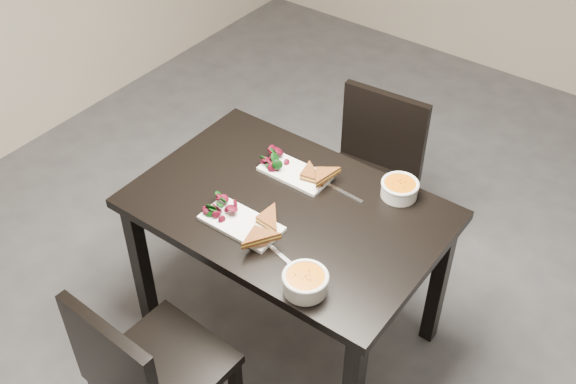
{
  "coord_description": "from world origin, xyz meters",
  "views": [
    {
      "loc": [
        0.82,
        -1.83,
        2.54
      ],
      "look_at": [
        -0.37,
        -0.23,
        0.82
      ],
      "focal_mm": 42.89,
      "sensor_mm": 36.0,
      "label": 1
    }
  ],
  "objects_px": {
    "chair_far": "(370,170)",
    "plate_near": "(241,223)",
    "table": "(288,224)",
    "plate_far": "(295,173)",
    "soup_bowl_near": "(305,281)",
    "soup_bowl_far": "(400,188)",
    "chair_near": "(145,371)"
  },
  "relations": [
    {
      "from": "chair_near",
      "to": "soup_bowl_far",
      "type": "height_order",
      "value": "chair_near"
    },
    {
      "from": "table",
      "to": "chair_near",
      "type": "bearing_deg",
      "value": -94.64
    },
    {
      "from": "chair_near",
      "to": "plate_far",
      "type": "bearing_deg",
      "value": 94.35
    },
    {
      "from": "chair_far",
      "to": "plate_near",
      "type": "height_order",
      "value": "chair_far"
    },
    {
      "from": "table",
      "to": "soup_bowl_near",
      "type": "height_order",
      "value": "soup_bowl_near"
    },
    {
      "from": "plate_far",
      "to": "soup_bowl_far",
      "type": "height_order",
      "value": "soup_bowl_far"
    },
    {
      "from": "plate_near",
      "to": "chair_far",
      "type": "bearing_deg",
      "value": 85.64
    },
    {
      "from": "chair_near",
      "to": "chair_far",
      "type": "xyz_separation_m",
      "value": [
        0.05,
        1.44,
        0.0
      ]
    },
    {
      "from": "soup_bowl_near",
      "to": "soup_bowl_far",
      "type": "xyz_separation_m",
      "value": [
        0.02,
        0.62,
        -0.0
      ]
    },
    {
      "from": "table",
      "to": "chair_far",
      "type": "height_order",
      "value": "chair_far"
    },
    {
      "from": "table",
      "to": "soup_bowl_near",
      "type": "distance_m",
      "value": 0.45
    },
    {
      "from": "chair_far",
      "to": "plate_near",
      "type": "bearing_deg",
      "value": -99.15
    },
    {
      "from": "soup_bowl_far",
      "to": "plate_far",
      "type": "bearing_deg",
      "value": -161.07
    },
    {
      "from": "plate_near",
      "to": "plate_far",
      "type": "relative_size",
      "value": 1.08
    },
    {
      "from": "chair_far",
      "to": "table",
      "type": "bearing_deg",
      "value": -93.88
    },
    {
      "from": "chair_near",
      "to": "soup_bowl_near",
      "type": "height_order",
      "value": "chair_near"
    },
    {
      "from": "table",
      "to": "chair_near",
      "type": "relative_size",
      "value": 1.41
    },
    {
      "from": "soup_bowl_near",
      "to": "soup_bowl_far",
      "type": "distance_m",
      "value": 0.62
    },
    {
      "from": "table",
      "to": "chair_near",
      "type": "xyz_separation_m",
      "value": [
        -0.06,
        -0.76,
        -0.17
      ]
    },
    {
      "from": "soup_bowl_near",
      "to": "chair_far",
      "type": "bearing_deg",
      "value": 107.62
    },
    {
      "from": "table",
      "to": "chair_far",
      "type": "xyz_separation_m",
      "value": [
        -0.01,
        0.67,
        -0.17
      ]
    },
    {
      "from": "soup_bowl_far",
      "to": "plate_near",
      "type": "bearing_deg",
      "value": -128.11
    },
    {
      "from": "soup_bowl_far",
      "to": "chair_far",
      "type": "bearing_deg",
      "value": 131.95
    },
    {
      "from": "soup_bowl_near",
      "to": "plate_far",
      "type": "xyz_separation_m",
      "value": [
        -0.39,
        0.48,
        -0.03
      ]
    },
    {
      "from": "plate_near",
      "to": "soup_bowl_far",
      "type": "xyz_separation_m",
      "value": [
        0.39,
        0.5,
        0.03
      ]
    },
    {
      "from": "table",
      "to": "plate_near",
      "type": "relative_size",
      "value": 3.86
    },
    {
      "from": "chair_far",
      "to": "soup_bowl_near",
      "type": "bearing_deg",
      "value": -77.17
    },
    {
      "from": "soup_bowl_near",
      "to": "table",
      "type": "bearing_deg",
      "value": 134.26
    },
    {
      "from": "table",
      "to": "plate_near",
      "type": "height_order",
      "value": "plate_near"
    },
    {
      "from": "table",
      "to": "plate_far",
      "type": "xyz_separation_m",
      "value": [
        -0.09,
        0.17,
        0.11
      ]
    },
    {
      "from": "chair_near",
      "to": "soup_bowl_near",
      "type": "bearing_deg",
      "value": 53.73
    },
    {
      "from": "chair_near",
      "to": "plate_near",
      "type": "relative_size",
      "value": 2.73
    }
  ]
}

